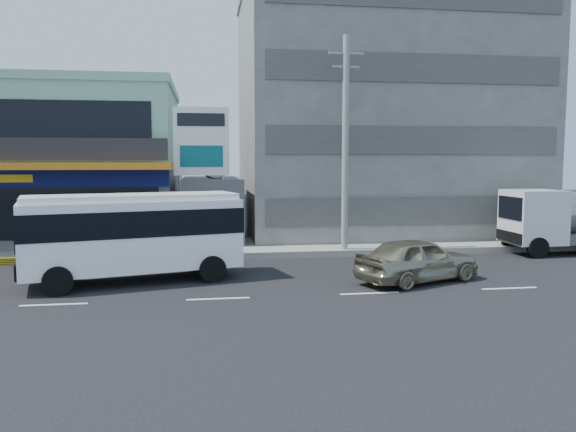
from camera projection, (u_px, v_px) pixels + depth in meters
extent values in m
plane|color=black|center=(218.00, 299.00, 17.90)|extent=(120.00, 120.00, 0.00)
cube|color=gray|center=(314.00, 246.00, 27.97)|extent=(70.00, 5.00, 0.30)
cube|color=#434347|center=(63.00, 205.00, 30.31)|extent=(12.00, 10.00, 4.00)
cube|color=#84BC9B|center=(60.00, 130.00, 29.92)|extent=(12.00, 10.00, 4.00)
cube|color=orange|center=(27.00, 166.00, 24.39)|extent=(12.40, 1.80, 0.30)
cube|color=#0C1358|center=(33.00, 178.00, 25.18)|extent=(12.00, 0.12, 0.80)
cube|color=black|center=(35.00, 212.00, 25.36)|extent=(11.00, 0.06, 2.60)
cube|color=gray|center=(379.00, 117.00, 33.43)|extent=(16.00, 12.00, 14.00)
cube|color=#434347|center=(212.00, 211.00, 29.54)|extent=(3.00, 6.00, 3.50)
cylinder|color=slate|center=(212.00, 177.00, 28.37)|extent=(1.50, 1.50, 0.15)
cylinder|color=gray|center=(181.00, 185.00, 26.41)|extent=(0.16, 0.16, 6.50)
cylinder|color=gray|center=(223.00, 185.00, 26.71)|extent=(0.16, 0.16, 6.50)
cube|color=white|center=(201.00, 141.00, 26.36)|extent=(2.60, 0.18, 3.20)
cylinder|color=#999993|center=(345.00, 147.00, 25.57)|extent=(0.30, 0.30, 10.00)
cube|color=#999993|center=(346.00, 53.00, 25.15)|extent=(1.60, 0.12, 0.12)
cube|color=#999993|center=(346.00, 67.00, 25.21)|extent=(1.20, 0.10, 0.10)
cube|color=white|center=(133.00, 235.00, 20.24)|extent=(7.93, 4.21, 2.49)
cube|color=black|center=(133.00, 221.00, 20.19)|extent=(7.99, 4.28, 0.92)
cube|color=white|center=(132.00, 197.00, 20.11)|extent=(7.66, 3.95, 0.22)
cylinder|color=black|center=(57.00, 281.00, 18.26)|extent=(1.02, 0.54, 0.97)
cylinder|color=black|center=(57.00, 268.00, 20.44)|extent=(1.02, 0.54, 0.97)
cylinder|color=black|center=(212.00, 269.00, 20.29)|extent=(1.02, 0.54, 0.97)
cylinder|color=black|center=(196.00, 259.00, 22.47)|extent=(1.02, 0.54, 0.97)
imported|color=tan|center=(418.00, 260.00, 20.35)|extent=(5.18, 3.60, 1.64)
cube|color=silver|center=(533.00, 217.00, 26.30)|extent=(2.31, 2.31, 2.49)
cylinder|color=black|center=(538.00, 248.00, 25.29)|extent=(0.96, 0.29, 0.96)
cylinder|color=black|center=(512.00, 241.00, 27.46)|extent=(0.96, 0.29, 0.96)
imported|color=#611D0D|center=(56.00, 254.00, 23.57)|extent=(1.78, 0.62, 0.93)
imported|color=#66594C|center=(55.00, 232.00, 23.47)|extent=(0.41, 0.62, 1.71)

